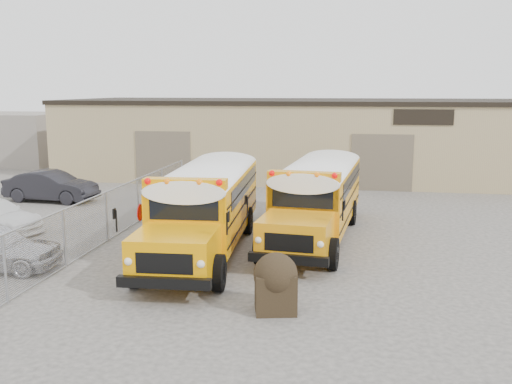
% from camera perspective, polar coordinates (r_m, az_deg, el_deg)
% --- Properties ---
extents(ground, '(120.00, 120.00, 0.00)m').
position_cam_1_polar(ground, '(16.54, 0.43, -8.61)').
color(ground, '#494642').
rests_on(ground, ground).
extents(warehouse, '(30.20, 10.20, 4.67)m').
position_cam_1_polar(warehouse, '(35.65, 5.70, 5.49)').
color(warehouse, tan).
rests_on(warehouse, ground).
extents(chainlink_fence, '(0.07, 18.07, 1.81)m').
position_cam_1_polar(chainlink_fence, '(20.80, -14.71, -2.40)').
color(chainlink_fence, gray).
rests_on(chainlink_fence, ground).
extents(distant_building_left, '(8.00, 6.00, 3.60)m').
position_cam_1_polar(distant_building_left, '(44.90, -23.46, 4.95)').
color(distant_building_left, gray).
rests_on(distant_building_left, ground).
extents(school_bus_left, '(3.13, 10.00, 2.89)m').
position_cam_1_polar(school_bus_left, '(25.04, -2.33, 1.85)').
color(school_bus_left, '#F39B02').
rests_on(school_bus_left, ground).
extents(school_bus_right, '(3.20, 9.77, 2.81)m').
position_cam_1_polar(school_bus_right, '(26.70, 8.03, 2.19)').
color(school_bus_right, orange).
rests_on(school_bus_right, ground).
extents(tarp_bundle, '(1.15, 1.08, 1.47)m').
position_cam_1_polar(tarp_bundle, '(13.99, 1.97, -8.95)').
color(tarp_bundle, black).
rests_on(tarp_bundle, ground).
extents(car_dark, '(4.58, 1.91, 1.47)m').
position_cam_1_polar(car_dark, '(29.03, -19.81, 0.55)').
color(car_dark, black).
rests_on(car_dark, ground).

